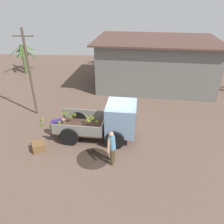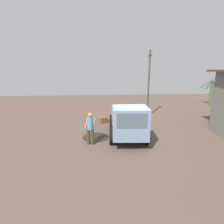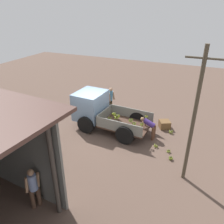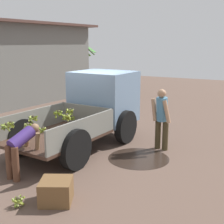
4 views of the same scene
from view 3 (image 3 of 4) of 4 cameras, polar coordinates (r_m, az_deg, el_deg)
ground at (r=12.74m, az=-4.50°, el=-4.57°), size 36.00×36.00×0.00m
mud_patch_0 at (r=14.24m, az=2.63°, el=-0.99°), size 1.60×1.60×0.01m
cargo_truck at (r=12.58m, az=-3.94°, el=0.73°), size 4.42×2.32×2.07m
utility_pole at (r=8.44m, az=20.61°, el=-1.37°), size 1.22×0.14×5.41m
person_foreground_visitor at (r=14.38m, az=-0.42°, el=3.49°), size 0.43×0.65×1.72m
person_worker_loading at (r=11.77m, az=9.74°, el=-3.67°), size 0.87×0.59×1.13m
person_bystander_near_shed at (r=8.32m, az=-19.84°, el=-17.86°), size 0.41×0.54×1.64m
banana_bunch_on_ground_0 at (r=11.37m, az=11.40°, el=-8.62°), size 0.22×0.23×0.18m
banana_bunch_on_ground_1 at (r=10.71m, az=15.11°, el=-11.49°), size 0.22×0.21×0.20m
banana_bunch_on_ground_2 at (r=11.16m, az=14.57°, el=-9.81°), size 0.22×0.21×0.17m
banana_bunch_on_ground_3 at (r=12.70m, az=15.14°, el=-4.96°), size 0.25×0.26×0.21m
wooden_crate_0 at (r=13.14m, az=13.56°, el=-3.15°), size 0.79×0.79×0.44m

